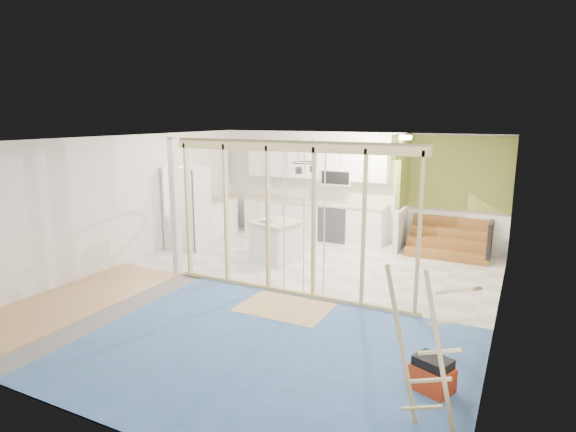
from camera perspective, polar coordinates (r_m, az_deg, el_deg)
The scene contains 17 objects.
room at distance 8.04m, azimuth -1.66°, elevation -0.23°, with size 7.01×8.01×2.61m.
floor_overlays at distance 8.43m, azimuth -0.97°, elevation -8.80°, with size 7.00×8.00×0.03m.
stud_frame at distance 8.09m, azimuth -3.02°, elevation 1.83°, with size 4.66×0.14×2.60m.
base_cabinets at distance 11.86m, azimuth -0.79°, elevation -0.41°, with size 4.45×2.24×0.93m.
upper_cabinets at distance 11.73m, azimuth 3.57°, elevation 6.12°, with size 3.60×0.41×0.85m.
green_partition at distance 10.91m, azimuth 17.25°, elevation 0.53°, with size 2.25×1.51×2.60m.
pot_rack at distance 9.75m, azimuth 2.02°, elevation 6.03°, with size 0.52×0.52×0.72m.
sheathing_panel at distance 5.21m, azimuth 22.58°, elevation -7.90°, with size 0.02×4.00×2.60m, color tan.
electrical_panel at distance 5.69m, azimuth 22.83°, elevation -2.61°, with size 0.04×0.30×0.40m, color #39393E.
ceiling_light at distance 10.21m, azimuth 13.56°, elevation 9.03°, with size 0.32×0.32×0.08m, color #FFEABF.
fridge at distance 11.13m, azimuth -11.78°, elevation 0.98°, with size 0.90×0.87×1.87m.
island at distance 9.95m, azimuth -1.49°, elevation -3.04°, with size 1.05×1.05×0.86m.
bowl at distance 9.78m, azimuth -2.42°, elevation -0.52°, with size 0.27×0.27×0.07m, color beige.
soap_bottle_a at distance 11.98m, azimuth -0.02°, elevation 2.67°, with size 0.11×0.11×0.29m, color #AAACBD.
soap_bottle_b at distance 11.16m, azimuth 10.45°, elevation 1.56°, with size 0.09×0.09×0.20m, color silver.
toolbox at distance 5.76m, azimuth 16.73°, elevation -17.64°, with size 0.51×0.45×0.40m.
ladder at distance 4.85m, azimuth 15.96°, elevation -15.04°, with size 0.86×0.12×1.61m.
Camera 1 is at (3.73, -6.93, 2.97)m, focal length 30.00 mm.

